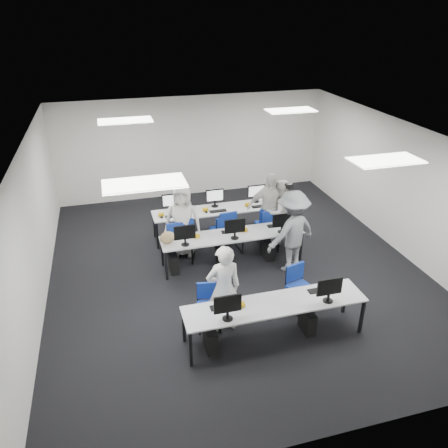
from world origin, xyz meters
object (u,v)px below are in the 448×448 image
object	(u,v)px
chair_0	(209,314)
student_1	(279,212)
chair_1	(299,295)
chair_3	(231,240)
chair_5	(175,243)
student_3	(269,209)
chair_7	(266,231)
photographer	(292,232)
student_0	(224,289)
chair_4	(269,237)
desk_front	(275,306)
student_2	(183,220)
chair_6	(220,235)
chair_2	(184,247)
desk_mid	(232,236)

from	to	relation	value
chair_0	student_1	distance (m)	3.66
chair_1	chair_3	world-z (taller)	chair_3
chair_5	student_3	bearing A→B (deg)	-1.77
chair_0	chair_7	distance (m)	3.49
photographer	student_3	bearing A→B (deg)	-107.15
student_0	student_3	size ratio (longest dim) A/B	0.95
chair_4	desk_front	bearing A→B (deg)	-94.93
chair_5	student_2	world-z (taller)	student_2
chair_5	student_1	size ratio (longest dim) A/B	0.56
student_2	student_3	world-z (taller)	student_3
chair_3	photographer	world-z (taller)	photographer
chair_1	student_2	distance (m)	3.24
chair_3	student_3	world-z (taller)	student_3
desk_front	student_2	xyz separation A→B (m)	(-0.98, 3.32, 0.19)
chair_3	student_2	distance (m)	1.27
student_2	student_3	size ratio (longest dim) A/B	0.97
chair_0	chair_6	distance (m)	3.08
chair_7	photographer	size ratio (longest dim) A/B	0.49
chair_3	chair_5	size ratio (longest dim) A/B	1.01
chair_6	student_3	distance (m)	1.36
student_0	chair_7	bearing A→B (deg)	-125.29
chair_0	chair_3	xyz separation A→B (m)	(1.17, 2.57, 0.03)
chair_2	student_0	bearing A→B (deg)	-67.12
chair_1	chair_4	world-z (taller)	chair_4
chair_2	chair_4	distance (m)	2.07
chair_5	chair_4	bearing A→B (deg)	-8.97
desk_mid	chair_7	xyz separation A→B (m)	(1.09, 0.75, -0.39)
chair_4	student_0	size ratio (longest dim) A/B	0.54
chair_3	chair_5	distance (m)	1.33
chair_7	student_3	size ratio (longest dim) A/B	0.51
student_0	student_3	bearing A→B (deg)	-126.08
chair_6	student_1	xyz separation A→B (m)	(1.43, -0.23, 0.56)
desk_mid	student_0	size ratio (longest dim) A/B	1.86
chair_1	chair_6	xyz separation A→B (m)	(-0.83, 2.83, -0.02)
desk_front	chair_5	world-z (taller)	chair_5
chair_3	student_0	distance (m)	2.90
desk_front	chair_0	size ratio (longest dim) A/B	3.81
chair_2	chair_6	bearing A→B (deg)	41.94
desk_mid	chair_4	distance (m)	1.21
chair_4	photographer	xyz separation A→B (m)	(0.11, -1.05, 0.64)
chair_1	student_1	size ratio (longest dim) A/B	0.54
chair_3	student_3	bearing A→B (deg)	4.72
chair_4	student_2	xyz separation A→B (m)	(-2.03, 0.27, 0.58)
chair_5	chair_6	world-z (taller)	chair_5
student_1	chair_3	bearing A→B (deg)	-7.38
chair_0	student_0	distance (m)	0.66
chair_3	chair_7	distance (m)	0.98
desk_front	student_3	xyz separation A→B (m)	(1.14, 3.33, 0.22)
desk_mid	chair_7	distance (m)	1.39
chair_7	photographer	world-z (taller)	photographer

